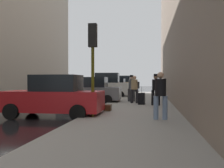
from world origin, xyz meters
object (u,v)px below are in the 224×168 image
pedestrian_in_tan_coat (134,88)px  parked_white_van (106,86)px  traffic_light (93,49)px  parked_gray_coupe (90,91)px  parked_bronze_suv (121,84)px  parked_black_suv (126,84)px  pedestrian_with_beanie (132,87)px  duffel_bag (108,108)px  parked_red_hatchback (54,97)px  pedestrian_with_fedora (156,88)px  pedestrian_in_jeans (160,93)px  fire_hydrant (118,96)px  parked_blue_sedan (115,87)px  rolling_suitcase (142,99)px

pedestrian_in_tan_coat → parked_white_van: bearing=114.0°
traffic_light → parked_gray_coupe: bearing=104.6°
parked_white_van → parked_bronze_suv: (0.00, 12.40, 0.00)m
parked_black_suv → pedestrian_with_beanie: (2.79, -24.19, 0.10)m
parked_gray_coupe → traffic_light: (1.85, -7.13, 1.91)m
pedestrian_with_beanie → duffel_bag: 5.52m
parked_red_hatchback → pedestrian_with_fedora: 6.09m
pedestrian_in_tan_coat → pedestrian_in_jeans: size_ratio=1.00×
fire_hydrant → pedestrian_in_tan_coat: pedestrian_in_tan_coat is taller
parked_bronze_suv → duffel_bag: (2.09, -23.45, -0.74)m
pedestrian_in_jeans → parked_red_hatchback: bearing=168.0°
pedestrian_with_fedora → parked_white_van: bearing=118.2°
parked_blue_sedan → fire_hydrant: bearing=-80.9°
parked_bronze_suv → fire_hydrant: parked_bronze_suv is taller
parked_black_suv → traffic_light: (1.85, -31.57, 1.73)m
parked_red_hatchback → rolling_suitcase: (3.55, 4.72, -0.36)m
traffic_light → pedestrian_with_fedora: bearing=62.9°
parked_white_van → pedestrian_in_tan_coat: bearing=-66.0°
parked_bronze_suv → traffic_light: bearing=-85.8°
traffic_light → parked_white_van: bearing=98.1°
parked_red_hatchback → rolling_suitcase: parked_red_hatchback is taller
pedestrian_in_tan_coat → fire_hydrant: bearing=128.9°
parked_gray_coupe → pedestrian_in_jeans: size_ratio=2.48×
parked_bronze_suv → traffic_light: size_ratio=1.29×
parked_blue_sedan → duffel_bag: parked_blue_sedan is taller
parked_bronze_suv → duffel_bag: parked_bronze_suv is taller
pedestrian_with_beanie → pedestrian_in_jeans: pedestrian_with_beanie is taller
parked_blue_sedan → rolling_suitcase: 14.06m
parked_blue_sedan → traffic_light: size_ratio=1.18×
parked_bronze_suv → parked_black_suv: (0.00, 6.16, 0.00)m
parked_gray_coupe → traffic_light: size_ratio=1.18×
traffic_light → rolling_suitcase: size_ratio=3.46×
parked_red_hatchback → pedestrian_with_beanie: size_ratio=2.38×
parked_white_van → pedestrian_with_fedora: bearing=-61.8°
parked_black_suv → pedestrian_in_jeans: parked_black_suv is taller
fire_hydrant → pedestrian_with_beanie: size_ratio=0.40×
parked_white_van → fire_hydrant: 5.64m
pedestrian_in_tan_coat → pedestrian_with_beanie: size_ratio=0.96×
parked_bronze_suv → pedestrian_in_jeans: parked_bronze_suv is taller
pedestrian_in_tan_coat → duffel_bag: pedestrian_in_tan_coat is taller
parked_black_suv → fire_hydrant: bearing=-85.7°
parked_gray_coupe → pedestrian_in_tan_coat: bearing=-18.0°
parked_blue_sedan → pedestrian_in_tan_coat: size_ratio=2.48×
parked_red_hatchback → parked_gray_coupe: same height
parked_white_van → pedestrian_with_beanie: bearing=-63.6°
parked_white_van → parked_blue_sedan: 5.93m
parked_black_suv → pedestrian_with_beanie: size_ratio=2.60×
parked_black_suv → pedestrian_in_jeans: (4.42, -31.89, 0.07)m
traffic_light → pedestrian_with_fedora: traffic_light is taller
pedestrian_with_fedora → rolling_suitcase: (-0.80, 0.46, -0.65)m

